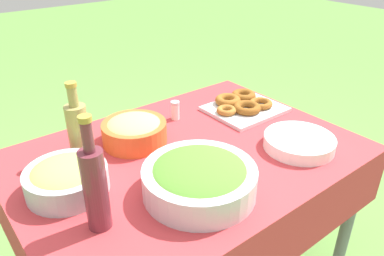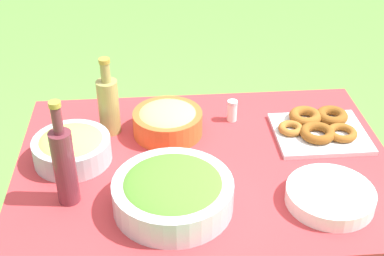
% 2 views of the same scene
% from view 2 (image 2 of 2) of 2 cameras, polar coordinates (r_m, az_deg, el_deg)
% --- Properties ---
extents(picnic_table, '(1.25, 0.90, 0.68)m').
position_cam_2_polar(picnic_table, '(1.84, 1.37, -5.90)').
color(picnic_table, '#B73338').
rests_on(picnic_table, ground_plane).
extents(salad_bowl, '(0.36, 0.36, 0.11)m').
position_cam_2_polar(salad_bowl, '(1.57, -2.05, -6.80)').
color(salad_bowl, silver).
rests_on(salad_bowl, picnic_table).
extents(pasta_bowl, '(0.25, 0.25, 0.11)m').
position_cam_2_polar(pasta_bowl, '(1.90, -2.61, 0.82)').
color(pasta_bowl, '#E05B28').
rests_on(pasta_bowl, picnic_table).
extents(donut_platter, '(0.32, 0.29, 0.05)m').
position_cam_2_polar(donut_platter, '(1.96, 13.42, 0.01)').
color(donut_platter, silver).
rests_on(donut_platter, picnic_table).
extents(plate_stack, '(0.26, 0.26, 0.05)m').
position_cam_2_polar(plate_stack, '(1.66, 14.51, -7.06)').
color(plate_stack, white).
rests_on(plate_stack, picnic_table).
extents(olive_oil_bottle, '(0.07, 0.07, 0.29)m').
position_cam_2_polar(olive_oil_bottle, '(1.90, -8.91, 2.54)').
color(olive_oil_bottle, '#998E4C').
rests_on(olive_oil_bottle, picnic_table).
extents(wine_bottle, '(0.07, 0.07, 0.34)m').
position_cam_2_polar(wine_bottle, '(1.59, -13.47, -3.74)').
color(wine_bottle, maroon).
rests_on(wine_bottle, picnic_table).
extents(fruit_bowl, '(0.26, 0.26, 0.10)m').
position_cam_2_polar(fruit_bowl, '(1.80, -12.70, -2.01)').
color(fruit_bowl, '#B2B7BC').
rests_on(fruit_bowl, picnic_table).
extents(salt_shaker, '(0.04, 0.04, 0.08)m').
position_cam_2_polar(salt_shaker, '(1.98, 4.31, 1.88)').
color(salt_shaker, white).
rests_on(salt_shaker, picnic_table).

